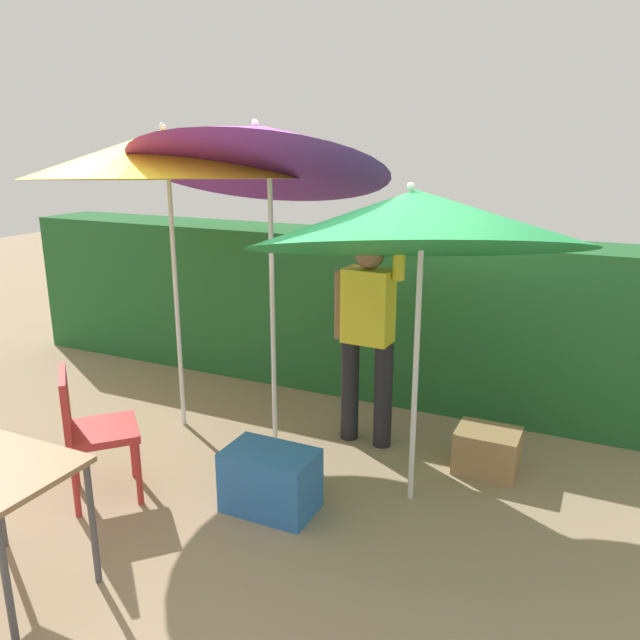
# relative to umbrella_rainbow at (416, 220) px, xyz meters

# --- Properties ---
(ground_plane) EXTENTS (24.00, 24.00, 0.00)m
(ground_plane) POSITION_rel_umbrella_rainbow_xyz_m (-0.69, -0.15, -1.83)
(ground_plane) COLOR #9E8466
(hedge_row) EXTENTS (8.00, 0.70, 1.48)m
(hedge_row) POSITION_rel_umbrella_rainbow_xyz_m (-0.69, 1.73, -1.09)
(hedge_row) COLOR #23602D
(hedge_row) RESTS_ON ground_plane
(umbrella_rainbow) EXTENTS (2.07, 2.04, 2.28)m
(umbrella_rainbow) POSITION_rel_umbrella_rainbow_xyz_m (0.00, 0.00, 0.00)
(umbrella_rainbow) COLOR silver
(umbrella_rainbow) RESTS_ON ground_plane
(umbrella_orange) EXTENTS (1.85, 1.81, 2.71)m
(umbrella_orange) POSITION_rel_umbrella_rainbow_xyz_m (-1.21, 0.31, 0.39)
(umbrella_orange) COLOR silver
(umbrella_orange) RESTS_ON ground_plane
(umbrella_yellow) EXTENTS (2.09, 2.10, 2.45)m
(umbrella_yellow) POSITION_rel_umbrella_rainbow_xyz_m (-2.03, 0.29, 0.35)
(umbrella_yellow) COLOR silver
(umbrella_yellow) RESTS_ON ground_plane
(person_vendor) EXTENTS (0.55, 0.23, 1.88)m
(person_vendor) POSITION_rel_umbrella_rainbow_xyz_m (-0.53, 0.65, -0.89)
(person_vendor) COLOR black
(person_vendor) RESTS_ON ground_plane
(chair_plastic) EXTENTS (0.62, 0.62, 0.89)m
(chair_plastic) POSITION_rel_umbrella_rainbow_xyz_m (-1.85, -0.87, -1.32)
(chair_plastic) COLOR #B72D2D
(chair_plastic) RESTS_ON ground_plane
(cooler_box) EXTENTS (0.57, 0.37, 0.40)m
(cooler_box) POSITION_rel_umbrella_rainbow_xyz_m (-0.74, -0.50, -1.63)
(cooler_box) COLOR #2D6BB7
(cooler_box) RESTS_ON ground_plane
(crate_cardboard) EXTENTS (0.44, 0.35, 0.31)m
(crate_cardboard) POSITION_rel_umbrella_rainbow_xyz_m (0.41, 0.60, -1.68)
(crate_cardboard) COLOR #9E7A4C
(crate_cardboard) RESTS_ON ground_plane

